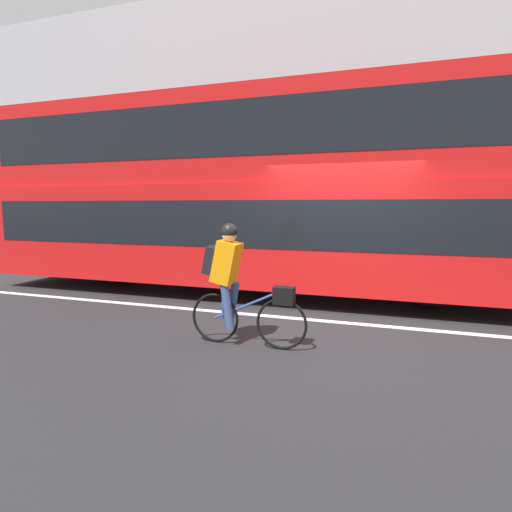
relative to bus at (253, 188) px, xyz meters
The scene contains 7 objects.
ground_plane 3.48m from the bus, 45.71° to the right, with size 80.00×80.00×0.00m, color #232326.
road_center_line 3.33m from the bus, 41.19° to the right, with size 50.00×0.14×0.01m, color silver.
sidewalk_curb 4.07m from the bus, 56.84° to the left, with size 60.00×2.22×0.13m.
building_facade 5.00m from the bus, 65.49° to the left, with size 60.00×0.30×8.34m.
bus is the anchor object (origin of this frame).
cyclist_on_bike 3.45m from the bus, 75.54° to the right, with size 1.57×0.32×1.59m.
street_sign_post 3.17m from the bus, 116.66° to the left, with size 0.36×0.09×2.76m.
Camera 1 is at (0.73, -5.88, 1.81)m, focal length 28.00 mm.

